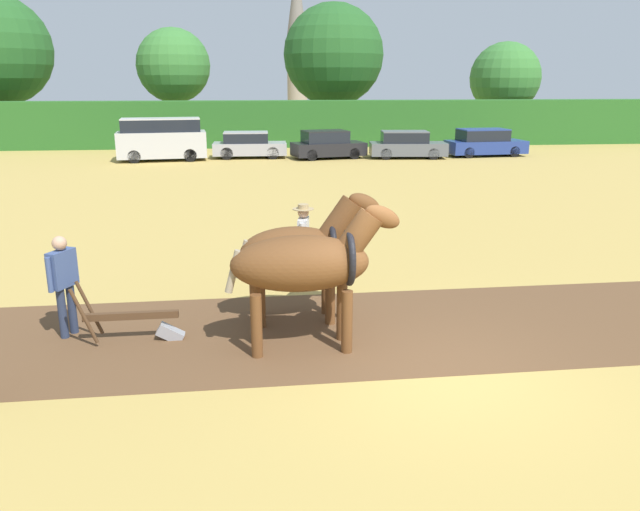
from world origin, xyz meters
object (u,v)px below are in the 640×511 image
(church_spire, at_px, (297,34))
(draft_horse_lead_right, at_px, (300,251))
(tree_center_left, at_px, (173,66))
(tree_center_right, at_px, (505,78))
(parked_van, at_px, (162,139))
(parked_car_left, at_px, (249,145))
(farmer_at_plow, at_px, (63,278))
(draft_horse_lead_left, at_px, (307,264))
(parked_car_center_right, at_px, (485,143))
(farmer_beside_team, at_px, (303,238))
(parked_car_center_left, at_px, (327,145))
(plow, at_px, (140,322))
(tree_center, at_px, (334,55))
(parked_car_center, at_px, (407,145))

(church_spire, distance_m, draft_horse_lead_right, 74.50)
(tree_center_left, xyz_separation_m, tree_center_right, (24.08, 0.75, -0.81))
(parked_van, relative_size, parked_car_left, 1.19)
(draft_horse_lead_right, bearing_deg, farmer_at_plow, -176.55)
(draft_horse_lead_left, height_order, parked_car_center_right, draft_horse_lead_left)
(farmer_beside_team, relative_size, parked_car_center_right, 0.39)
(parked_car_center_right, bearing_deg, tree_center_left, 144.12)
(parked_car_center_left, bearing_deg, plow, -115.86)
(tree_center, xyz_separation_m, parked_car_center, (2.54, -12.51, -5.21))
(farmer_beside_team, bearing_deg, tree_center_right, 72.82)
(tree_center, bearing_deg, parked_car_center, -78.50)
(church_spire, distance_m, draft_horse_lead_left, 75.72)
(draft_horse_lead_right, distance_m, parked_car_center_left, 24.14)
(parked_car_center, bearing_deg, church_spire, 98.15)
(church_spire, xyz_separation_m, farmer_at_plow, (-9.25, -74.14, -8.75))
(farmer_beside_team, xyz_separation_m, parked_car_center_left, (3.11, 22.01, -0.32))
(church_spire, xyz_separation_m, parked_van, (-10.88, -49.95, -8.64))
(draft_horse_lead_left, bearing_deg, parked_car_center, 71.77)
(church_spire, distance_m, parked_car_center_right, 51.10)
(tree_center_left, xyz_separation_m, parked_car_left, (5.06, -10.37, -4.43))
(farmer_at_plow, distance_m, parked_car_center_left, 25.31)
(farmer_at_plow, height_order, parked_car_center_right, farmer_at_plow)
(draft_horse_lead_left, distance_m, parked_car_center_left, 25.38)
(draft_horse_lead_right, bearing_deg, parked_car_center_left, 81.14)
(tree_center_left, xyz_separation_m, farmer_at_plow, (2.07, -35.27, -4.10))
(church_spire, bearing_deg, farmer_at_plow, -97.11)
(parked_car_left, distance_m, parked_car_center, 8.80)
(draft_horse_lead_left, relative_size, parked_car_center_left, 0.67)
(draft_horse_lead_right, xyz_separation_m, farmer_beside_team, (0.21, 1.90, -0.25))
(tree_center_left, height_order, farmer_beside_team, tree_center_left)
(tree_center_right, distance_m, farmer_beside_team, 38.35)
(tree_center_right, distance_m, plow, 42.07)
(tree_center_left, height_order, tree_center, tree_center)
(tree_center_left, xyz_separation_m, parked_car_center_right, (18.45, -10.90, -4.40))
(parked_van, bearing_deg, tree_center, 41.81)
(church_spire, bearing_deg, parked_van, -102.29)
(tree_center_right, relative_size, plow, 3.91)
(tree_center_right, height_order, draft_horse_lead_right, tree_center_right)
(tree_center_right, relative_size, parked_car_center_right, 1.51)
(draft_horse_lead_left, bearing_deg, parked_car_center_right, 62.99)
(tree_center_left, xyz_separation_m, plow, (3.33, -35.63, -4.80))
(plow, bearing_deg, draft_horse_lead_left, -12.71)
(plow, distance_m, farmer_beside_team, 3.99)
(farmer_at_plow, relative_size, parked_car_center_right, 0.38)
(church_spire, xyz_separation_m, parked_car_left, (-6.25, -49.25, -9.08))
(parked_car_center, bearing_deg, tree_center, 106.82)
(plow, xyz_separation_m, parked_car_center, (10.48, 24.24, 0.39))
(tree_center, bearing_deg, farmer_at_plow, -104.18)
(plow, bearing_deg, tree_center_right, 59.32)
(farmer_at_plow, xyz_separation_m, parked_car_center_right, (16.39, 24.36, -0.30))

